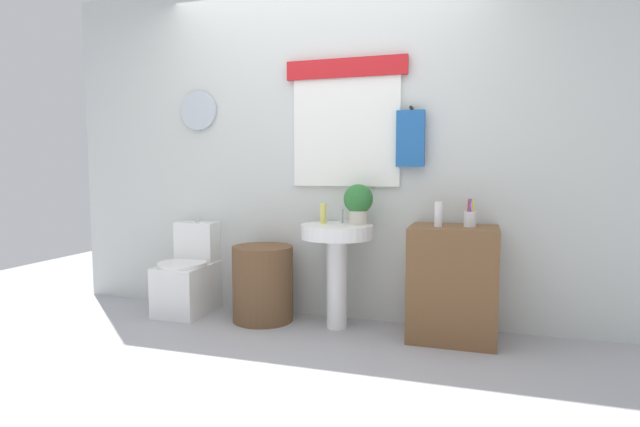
{
  "coord_description": "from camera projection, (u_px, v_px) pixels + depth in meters",
  "views": [
    {
      "loc": [
        1.16,
        -2.6,
        1.16
      ],
      "look_at": [
        0.08,
        0.8,
        0.84
      ],
      "focal_mm": 28.31,
      "sensor_mm": 36.0,
      "label": 1
    }
  ],
  "objects": [
    {
      "name": "lotion_bottle",
      "position": [
        438.0,
        214.0,
        3.34
      ],
      "size": [
        0.05,
        0.05,
        0.17
      ],
      "primitive_type": "cylinder",
      "color": "white",
      "rests_on": "wooden_cabinet"
    },
    {
      "name": "toilet",
      "position": [
        189.0,
        277.0,
        4.05
      ],
      "size": [
        0.38,
        0.51,
        0.73
      ],
      "color": "white",
      "rests_on": "ground_plane"
    },
    {
      "name": "faucet",
      "position": [
        342.0,
        216.0,
        3.71
      ],
      "size": [
        0.03,
        0.03,
        0.1
      ],
      "primitive_type": "cylinder",
      "color": "silver",
      "rests_on": "pedestal_sink"
    },
    {
      "name": "toothbrush_cup",
      "position": [
        470.0,
        219.0,
        3.34
      ],
      "size": [
        0.08,
        0.08,
        0.19
      ],
      "color": "silver",
      "rests_on": "wooden_cabinet"
    },
    {
      "name": "soap_bottle",
      "position": [
        323.0,
        213.0,
        3.68
      ],
      "size": [
        0.05,
        0.05,
        0.15
      ],
      "primitive_type": "cylinder",
      "color": "#DBD166",
      "rests_on": "pedestal_sink"
    },
    {
      "name": "potted_plant",
      "position": [
        358.0,
        202.0,
        3.6
      ],
      "size": [
        0.21,
        0.21,
        0.29
      ],
      "color": "beige",
      "rests_on": "pedestal_sink"
    },
    {
      "name": "laundry_hamper",
      "position": [
        263.0,
        283.0,
        3.82
      ],
      "size": [
        0.46,
        0.46,
        0.57
      ],
      "primitive_type": "cylinder",
      "color": "brown",
      "rests_on": "ground_plane"
    },
    {
      "name": "ground_plane",
      "position": [
        265.0,
        368.0,
        2.92
      ],
      "size": [
        8.0,
        8.0,
        0.0
      ],
      "primitive_type": "plane",
      "color": "#A3A3A8"
    },
    {
      "name": "wooden_cabinet",
      "position": [
        453.0,
        283.0,
        3.39
      ],
      "size": [
        0.57,
        0.44,
        0.77
      ],
      "primitive_type": "cube",
      "color": "brown",
      "rests_on": "ground_plane"
    },
    {
      "name": "pedestal_sink",
      "position": [
        337.0,
        250.0,
        3.62
      ],
      "size": [
        0.52,
        0.52,
        0.75
      ],
      "color": "white",
      "rests_on": "ground_plane"
    },
    {
      "name": "back_wall",
      "position": [
        324.0,
        149.0,
        3.89
      ],
      "size": [
        4.4,
        0.18,
        2.6
      ],
      "color": "silver",
      "rests_on": "ground_plane"
    }
  ]
}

